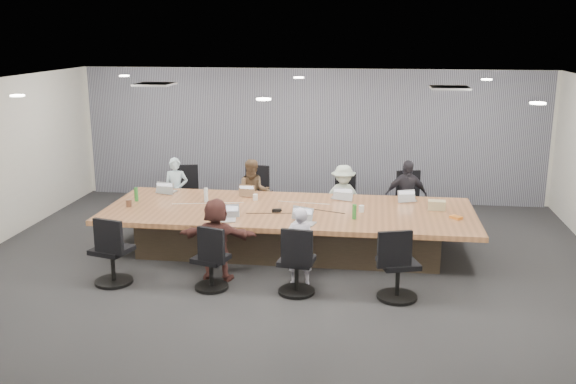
# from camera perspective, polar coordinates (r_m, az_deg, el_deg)

# --- Properties ---
(floor) EXTENTS (10.00, 8.00, 0.00)m
(floor) POSITION_cam_1_polar(r_m,az_deg,el_deg) (10.25, -0.30, -6.24)
(floor) COLOR #2B2B2D
(floor) RESTS_ON ground
(ceiling) EXTENTS (10.00, 8.00, 0.00)m
(ceiling) POSITION_cam_1_polar(r_m,az_deg,el_deg) (9.64, -0.33, 9.55)
(ceiling) COLOR white
(ceiling) RESTS_ON wall_back
(wall_back) EXTENTS (10.00, 0.00, 2.80)m
(wall_back) POSITION_cam_1_polar(r_m,az_deg,el_deg) (13.75, 2.03, 5.09)
(wall_back) COLOR beige
(wall_back) RESTS_ON ground
(wall_front) EXTENTS (10.00, 0.00, 2.80)m
(wall_front) POSITION_cam_1_polar(r_m,az_deg,el_deg) (6.08, -5.64, -6.97)
(wall_front) COLOR beige
(wall_front) RESTS_ON ground
(curtain) EXTENTS (9.80, 0.04, 2.80)m
(curtain) POSITION_cam_1_polar(r_m,az_deg,el_deg) (13.67, 2.00, 5.04)
(curtain) COLOR gray
(curtain) RESTS_ON ground
(conference_table) EXTENTS (6.00, 2.20, 0.74)m
(conference_table) POSITION_cam_1_polar(r_m,az_deg,el_deg) (10.59, 0.07, -3.27)
(conference_table) COLOR #413427
(conference_table) RESTS_ON ground
(chair_0) EXTENTS (0.66, 0.66, 0.82)m
(chair_0) POSITION_cam_1_polar(r_m,az_deg,el_deg) (12.68, -9.40, -0.46)
(chair_0) COLOR black
(chair_0) RESTS_ON ground
(chair_1) EXTENTS (0.66, 0.66, 0.88)m
(chair_1) POSITION_cam_1_polar(r_m,az_deg,el_deg) (12.32, -2.76, -0.58)
(chair_1) COLOR black
(chair_1) RESTS_ON ground
(chair_2) EXTENTS (0.52, 0.52, 0.74)m
(chair_2) POSITION_cam_1_polar(r_m,az_deg,el_deg) (12.16, 4.98, -1.16)
(chair_2) COLOR black
(chair_2) RESTS_ON ground
(chair_3) EXTENTS (0.70, 0.70, 0.84)m
(chair_3) POSITION_cam_1_polar(r_m,az_deg,el_deg) (12.15, 10.32, -1.10)
(chair_3) COLOR black
(chair_3) RESTS_ON ground
(chair_4) EXTENTS (0.71, 0.71, 0.86)m
(chair_4) POSITION_cam_1_polar(r_m,az_deg,el_deg) (9.63, -15.36, -5.46)
(chair_4) COLOR black
(chair_4) RESTS_ON ground
(chair_5) EXTENTS (0.64, 0.64, 0.75)m
(chair_5) POSITION_cam_1_polar(r_m,az_deg,el_deg) (9.19, -6.86, -6.34)
(chair_5) COLOR black
(chair_5) RESTS_ON ground
(chair_6) EXTENTS (0.61, 0.61, 0.80)m
(chair_6) POSITION_cam_1_polar(r_m,az_deg,el_deg) (8.96, 0.77, -6.61)
(chair_6) COLOR black
(chair_6) RESTS_ON ground
(chair_7) EXTENTS (0.73, 0.73, 0.86)m
(chair_7) POSITION_cam_1_polar(r_m,az_deg,el_deg) (8.90, 9.76, -6.77)
(chair_7) COLOR black
(chair_7) RESTS_ON ground
(person_0) EXTENTS (0.49, 0.36, 1.26)m
(person_0) POSITION_cam_1_polar(r_m,az_deg,el_deg) (12.30, -9.92, 0.11)
(person_0) COLOR silver
(person_0) RESTS_ON ground
(laptop_0) EXTENTS (0.36, 0.28, 0.02)m
(laptop_0) POSITION_cam_1_polar(r_m,az_deg,el_deg) (11.77, -10.74, 0.03)
(laptop_0) COLOR #B2B2B7
(laptop_0) RESTS_ON conference_table
(person_1) EXTENTS (0.71, 0.61, 1.27)m
(person_1) POSITION_cam_1_polar(r_m,az_deg,el_deg) (11.94, -3.08, -0.09)
(person_1) COLOR brown
(person_1) RESTS_ON ground
(laptop_1) EXTENTS (0.30, 0.22, 0.02)m
(laptop_1) POSITION_cam_1_polar(r_m,az_deg,el_deg) (11.39, -3.60, -0.22)
(laptop_1) COLOR #8C6647
(laptop_1) RESTS_ON conference_table
(person_2) EXTENTS (0.86, 0.61, 1.21)m
(person_2) POSITION_cam_1_polar(r_m,az_deg,el_deg) (11.76, 4.92, -0.50)
(person_2) COLOR #B3C6B6
(person_2) RESTS_ON ground
(laptop_2) EXTENTS (0.38, 0.29, 0.02)m
(laptop_2) POSITION_cam_1_polar(r_m,az_deg,el_deg) (11.19, 4.79, -0.51)
(laptop_2) COLOR #B2B2B7
(laptop_2) RESTS_ON conference_table
(person_3) EXTENTS (0.83, 0.48, 1.34)m
(person_3) POSITION_cam_1_polar(r_m,az_deg,el_deg) (11.75, 10.44, -0.39)
(person_3) COLOR #26252C
(person_3) RESTS_ON ground
(laptop_3) EXTENTS (0.33, 0.25, 0.02)m
(laptop_3) POSITION_cam_1_polar(r_m,az_deg,el_deg) (11.19, 10.58, -0.70)
(laptop_3) COLOR #B2B2B7
(laptop_3) RESTS_ON conference_table
(person_5) EXTENTS (1.17, 0.41, 1.25)m
(person_5) POSITION_cam_1_polar(r_m,az_deg,el_deg) (9.42, -6.38, -4.20)
(person_5) COLOR #552D29
(person_5) RESTS_ON ground
(laptop_5) EXTENTS (0.36, 0.27, 0.02)m
(laptop_5) POSITION_cam_1_polar(r_m,az_deg,el_deg) (9.89, -5.63, -2.51)
(laptop_5) COLOR #B2B2B7
(laptop_5) RESTS_ON conference_table
(person_6) EXTENTS (0.47, 0.37, 1.15)m
(person_6) POSITION_cam_1_polar(r_m,az_deg,el_deg) (9.23, 1.04, -4.82)
(person_6) COLOR silver
(person_6) RESTS_ON ground
(laptop_6) EXTENTS (0.38, 0.30, 0.02)m
(laptop_6) POSITION_cam_1_polar(r_m,az_deg,el_deg) (9.69, 1.43, -2.80)
(laptop_6) COLOR #B2B2B7
(laptop_6) RESTS_ON conference_table
(bottle_green_left) EXTENTS (0.08, 0.08, 0.24)m
(bottle_green_left) POSITION_cam_1_polar(r_m,az_deg,el_deg) (11.24, -13.34, -0.20)
(bottle_green_left) COLOR #2C7A2E
(bottle_green_left) RESTS_ON conference_table
(bottle_green_right) EXTENTS (0.07, 0.07, 0.23)m
(bottle_green_right) POSITION_cam_1_polar(r_m,az_deg,el_deg) (9.96, 5.92, -1.76)
(bottle_green_right) COLOR #2C7A2E
(bottle_green_right) RESTS_ON conference_table
(bottle_clear) EXTENTS (0.09, 0.09, 0.24)m
(bottle_clear) POSITION_cam_1_polar(r_m,az_deg,el_deg) (10.99, -7.30, -0.25)
(bottle_clear) COLOR silver
(bottle_clear) RESTS_ON conference_table
(cup_white_far) EXTENTS (0.10, 0.10, 0.11)m
(cup_white_far) POSITION_cam_1_polar(r_m,az_deg,el_deg) (11.03, -2.92, -0.46)
(cup_white_far) COLOR white
(cup_white_far) RESTS_ON conference_table
(cup_white_near) EXTENTS (0.11, 0.11, 0.11)m
(cup_white_near) POSITION_cam_1_polar(r_m,az_deg,el_deg) (10.38, 6.55, -1.48)
(cup_white_near) COLOR white
(cup_white_near) RESTS_ON conference_table
(mug_brown) EXTENTS (0.10, 0.10, 0.12)m
(mug_brown) POSITION_cam_1_polar(r_m,az_deg,el_deg) (10.94, -13.98, -0.97)
(mug_brown) COLOR brown
(mug_brown) RESTS_ON conference_table
(mic_left) EXTENTS (0.16, 0.13, 0.03)m
(mic_left) POSITION_cam_1_polar(r_m,az_deg,el_deg) (10.39, -0.95, -1.60)
(mic_left) COLOR black
(mic_left) RESTS_ON conference_table
(mic_right) EXTENTS (0.16, 0.12, 0.03)m
(mic_right) POSITION_cam_1_polar(r_m,az_deg,el_deg) (10.30, 1.90, -1.74)
(mic_right) COLOR black
(mic_right) RESTS_ON conference_table
(stapler) EXTENTS (0.15, 0.06, 0.05)m
(stapler) POSITION_cam_1_polar(r_m,az_deg,el_deg) (10.30, -1.03, -1.67)
(stapler) COLOR black
(stapler) RESTS_ON conference_table
(canvas_bag) EXTENTS (0.29, 0.19, 0.15)m
(canvas_bag) POSITION_cam_1_polar(r_m,az_deg,el_deg) (10.71, 13.08, -1.14)
(canvas_bag) COLOR tan
(canvas_bag) RESTS_ON conference_table
(snack_packet) EXTENTS (0.21, 0.21, 0.04)m
(snack_packet) POSITION_cam_1_polar(r_m,az_deg,el_deg) (10.30, 14.71, -2.19)
(snack_packet) COLOR orange
(snack_packet) RESTS_ON conference_table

